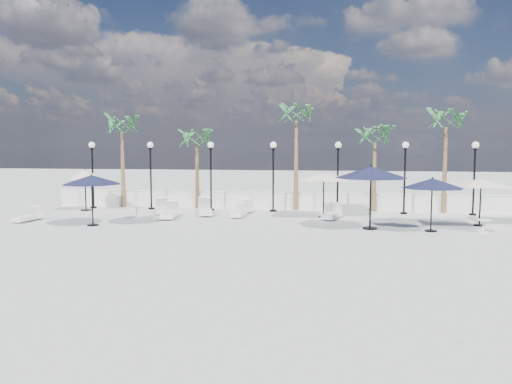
# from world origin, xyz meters

# --- Properties ---
(ground) EXTENTS (100.00, 100.00, 0.00)m
(ground) POSITION_xyz_m (0.00, 0.00, 0.00)
(ground) COLOR #A5A6A0
(ground) RESTS_ON ground
(balustrade) EXTENTS (26.00, 0.30, 1.01)m
(balustrade) POSITION_xyz_m (0.00, 7.50, 0.47)
(balustrade) COLOR silver
(balustrade) RESTS_ON ground
(lamppost_0) EXTENTS (0.36, 0.36, 3.84)m
(lamppost_0) POSITION_xyz_m (-10.50, 6.50, 2.49)
(lamppost_0) COLOR black
(lamppost_0) RESTS_ON ground
(lamppost_1) EXTENTS (0.36, 0.36, 3.84)m
(lamppost_1) POSITION_xyz_m (-7.00, 6.50, 2.49)
(lamppost_1) COLOR black
(lamppost_1) RESTS_ON ground
(lamppost_2) EXTENTS (0.36, 0.36, 3.84)m
(lamppost_2) POSITION_xyz_m (-3.50, 6.50, 2.49)
(lamppost_2) COLOR black
(lamppost_2) RESTS_ON ground
(lamppost_3) EXTENTS (0.36, 0.36, 3.84)m
(lamppost_3) POSITION_xyz_m (0.00, 6.50, 2.49)
(lamppost_3) COLOR black
(lamppost_3) RESTS_ON ground
(lamppost_4) EXTENTS (0.36, 0.36, 3.84)m
(lamppost_4) POSITION_xyz_m (3.50, 6.50, 2.49)
(lamppost_4) COLOR black
(lamppost_4) RESTS_ON ground
(lamppost_5) EXTENTS (0.36, 0.36, 3.84)m
(lamppost_5) POSITION_xyz_m (7.00, 6.50, 2.49)
(lamppost_5) COLOR black
(lamppost_5) RESTS_ON ground
(lamppost_6) EXTENTS (0.36, 0.36, 3.84)m
(lamppost_6) POSITION_xyz_m (10.50, 6.50, 2.49)
(lamppost_6) COLOR black
(lamppost_6) RESTS_ON ground
(palm_0) EXTENTS (2.60, 2.60, 5.50)m
(palm_0) POSITION_xyz_m (-9.00, 7.30, 4.53)
(palm_0) COLOR brown
(palm_0) RESTS_ON ground
(palm_1) EXTENTS (2.60, 2.60, 4.70)m
(palm_1) POSITION_xyz_m (-4.50, 7.30, 3.75)
(palm_1) COLOR brown
(palm_1) RESTS_ON ground
(palm_2) EXTENTS (2.60, 2.60, 6.10)m
(palm_2) POSITION_xyz_m (1.20, 7.30, 5.12)
(palm_2) COLOR brown
(palm_2) RESTS_ON ground
(palm_3) EXTENTS (2.60, 2.60, 4.90)m
(palm_3) POSITION_xyz_m (5.50, 7.30, 3.95)
(palm_3) COLOR brown
(palm_3) RESTS_ON ground
(palm_4) EXTENTS (2.60, 2.60, 5.70)m
(palm_4) POSITION_xyz_m (9.20, 7.30, 4.73)
(palm_4) COLOR brown
(palm_4) RESTS_ON ground
(lounger_0) EXTENTS (0.77, 1.74, 0.63)m
(lounger_0) POSITION_xyz_m (-11.31, 1.28, 0.21)
(lounger_0) COLOR silver
(lounger_0) RESTS_ON ground
(lounger_1) EXTENTS (0.86, 2.06, 0.75)m
(lounger_1) POSITION_xyz_m (-4.83, 3.18, 0.25)
(lounger_1) COLOR silver
(lounger_1) RESTS_ON ground
(lounger_2) EXTENTS (1.24, 2.01, 0.72)m
(lounger_2) POSITION_xyz_m (-5.80, 4.79, 0.24)
(lounger_2) COLOR silver
(lounger_2) RESTS_ON ground
(lounger_3) EXTENTS (1.16, 1.83, 0.65)m
(lounger_3) POSITION_xyz_m (-1.52, 5.36, 0.22)
(lounger_3) COLOR silver
(lounger_3) RESTS_ON ground
(lounger_4) EXTENTS (1.26, 2.24, 0.80)m
(lounger_4) POSITION_xyz_m (-3.39, 4.60, 0.27)
(lounger_4) COLOR silver
(lounger_4) RESTS_ON ground
(lounger_5) EXTENTS (0.64, 1.73, 0.64)m
(lounger_5) POSITION_xyz_m (-1.50, 4.14, 0.21)
(lounger_5) COLOR silver
(lounger_5) RESTS_ON ground
(lounger_6) EXTENTS (1.09, 1.93, 0.69)m
(lounger_6) POSITION_xyz_m (3.18, 4.12, 0.23)
(lounger_6) COLOR silver
(lounger_6) RESTS_ON ground
(side_table_0) EXTENTS (0.46, 0.46, 0.44)m
(side_table_0) POSITION_xyz_m (-8.07, 6.20, 0.27)
(side_table_0) COLOR silver
(side_table_0) RESTS_ON ground
(side_table_1) EXTENTS (0.59, 0.59, 0.58)m
(side_table_1) POSITION_xyz_m (-6.54, 3.08, 0.35)
(side_table_1) COLOR silver
(side_table_1) RESTS_ON ground
(side_table_2) EXTENTS (0.57, 0.57, 0.55)m
(side_table_2) POSITION_xyz_m (9.46, 1.14, 0.33)
(side_table_2) COLOR silver
(side_table_2) RESTS_ON ground
(parasol_navy_left) EXTENTS (2.69, 2.69, 2.37)m
(parasol_navy_left) POSITION_xyz_m (-7.63, 0.55, 2.09)
(parasol_navy_left) COLOR black
(parasol_navy_left) RESTS_ON ground
(parasol_navy_mid) EXTENTS (2.60, 2.60, 2.33)m
(parasol_navy_mid) POSITION_xyz_m (7.32, 1.13, 2.05)
(parasol_navy_mid) COLOR black
(parasol_navy_mid) RESTS_ON ground
(parasol_navy_right) EXTENTS (3.14, 3.14, 2.82)m
(parasol_navy_right) POSITION_xyz_m (4.81, 1.37, 2.47)
(parasol_navy_right) COLOR black
(parasol_navy_right) RESTS_ON ground
(parasol_cream_sq_a) EXTENTS (4.95, 4.95, 2.43)m
(parasol_cream_sq_a) POSITION_xyz_m (2.77, 4.63, 2.25)
(parasol_cream_sq_a) COLOR black
(parasol_cream_sq_a) RESTS_ON ground
(parasol_cream_sq_b) EXTENTS (4.60, 4.60, 2.31)m
(parasol_cream_sq_b) POSITION_xyz_m (9.82, 2.99, 2.13)
(parasol_cream_sq_b) COLOR black
(parasol_cream_sq_b) RESTS_ON ground
(parasol_cream_small) EXTENTS (1.90, 1.90, 2.34)m
(parasol_cream_small) POSITION_xyz_m (-10.45, 5.46, 2.00)
(parasol_cream_small) COLOR black
(parasol_cream_small) RESTS_ON ground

